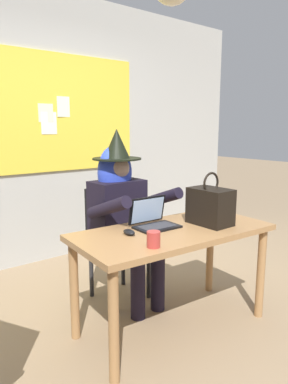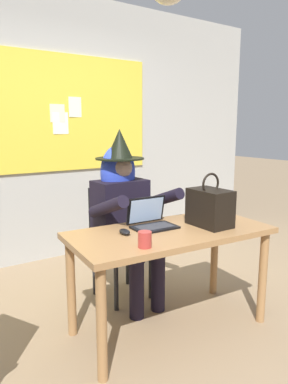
{
  "view_description": "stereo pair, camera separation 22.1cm",
  "coord_description": "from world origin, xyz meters",
  "px_view_note": "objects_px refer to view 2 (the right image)",
  "views": [
    {
      "loc": [
        -1.38,
        -1.66,
        1.42
      ],
      "look_at": [
        0.23,
        0.35,
        0.94
      ],
      "focal_mm": 33.34,
      "sensor_mm": 36.0,
      "label": 1
    },
    {
      "loc": [
        -1.21,
        -1.79,
        1.42
      ],
      "look_at": [
        0.23,
        0.35,
        0.94
      ],
      "focal_mm": 33.34,
      "sensor_mm": 36.0,
      "label": 2
    }
  ],
  "objects_px": {
    "desk_main": "(171,244)",
    "chair_at_desk": "(117,234)",
    "person_costumed": "(124,205)",
    "handbag": "(210,207)",
    "laptop": "(151,220)",
    "coffee_mug": "(145,239)",
    "computer_mouse": "(125,232)"
  },
  "relations": [
    {
      "from": "computer_mouse",
      "to": "handbag",
      "type": "distance_m",
      "value": 0.64
    },
    {
      "from": "person_costumed",
      "to": "handbag",
      "type": "relative_size",
      "value": 3.7
    },
    {
      "from": "computer_mouse",
      "to": "laptop",
      "type": "bearing_deg",
      "value": 15.0
    },
    {
      "from": "person_costumed",
      "to": "laptop",
      "type": "bearing_deg",
      "value": -6.39
    },
    {
      "from": "laptop",
      "to": "coffee_mug",
      "type": "distance_m",
      "value": 0.43
    },
    {
      "from": "laptop",
      "to": "coffee_mug",
      "type": "height_order",
      "value": "laptop"
    },
    {
      "from": "desk_main",
      "to": "handbag",
      "type": "distance_m",
      "value": 0.38
    },
    {
      "from": "coffee_mug",
      "to": "handbag",
      "type": "bearing_deg",
      "value": 11.16
    },
    {
      "from": "chair_at_desk",
      "to": "computer_mouse",
      "type": "xyz_separation_m",
      "value": [
        -0.27,
        -0.59,
        0.22
      ]
    },
    {
      "from": "chair_at_desk",
      "to": "laptop",
      "type": "distance_m",
      "value": 0.6
    },
    {
      "from": "desk_main",
      "to": "person_costumed",
      "type": "distance_m",
      "value": 0.59
    },
    {
      "from": "laptop",
      "to": "computer_mouse",
      "type": "distance_m",
      "value": 0.25
    },
    {
      "from": "desk_main",
      "to": "person_costumed",
      "type": "height_order",
      "value": "person_costumed"
    },
    {
      "from": "computer_mouse",
      "to": "handbag",
      "type": "xyz_separation_m",
      "value": [
        0.6,
        -0.16,
        0.12
      ]
    },
    {
      "from": "laptop",
      "to": "handbag",
      "type": "distance_m",
      "value": 0.42
    },
    {
      "from": "coffee_mug",
      "to": "desk_main",
      "type": "bearing_deg",
      "value": 29.4
    },
    {
      "from": "person_costumed",
      "to": "computer_mouse",
      "type": "bearing_deg",
      "value": -32.46
    },
    {
      "from": "desk_main",
      "to": "coffee_mug",
      "type": "xyz_separation_m",
      "value": [
        -0.34,
        -0.19,
        0.15
      ]
    },
    {
      "from": "desk_main",
      "to": "chair_at_desk",
      "type": "xyz_separation_m",
      "value": [
        -0.04,
        0.68,
        -0.1
      ]
    },
    {
      "from": "person_costumed",
      "to": "coffee_mug",
      "type": "bearing_deg",
      "value": -24.21
    },
    {
      "from": "person_costumed",
      "to": "computer_mouse",
      "type": "xyz_separation_m",
      "value": [
        -0.28,
        -0.47,
        -0.06
      ]
    },
    {
      "from": "chair_at_desk",
      "to": "coffee_mug",
      "type": "distance_m",
      "value": 0.96
    },
    {
      "from": "desk_main",
      "to": "handbag",
      "type": "bearing_deg",
      "value": -13.04
    },
    {
      "from": "computer_mouse",
      "to": "coffee_mug",
      "type": "xyz_separation_m",
      "value": [
        -0.03,
        -0.28,
        0.03
      ]
    },
    {
      "from": "chair_at_desk",
      "to": "handbag",
      "type": "relative_size",
      "value": 2.43
    },
    {
      "from": "chair_at_desk",
      "to": "coffee_mug",
      "type": "xyz_separation_m",
      "value": [
        -0.31,
        -0.88,
        0.25
      ]
    },
    {
      "from": "desk_main",
      "to": "handbag",
      "type": "xyz_separation_m",
      "value": [
        0.29,
        -0.07,
        0.23
      ]
    },
    {
      "from": "chair_at_desk",
      "to": "handbag",
      "type": "xyz_separation_m",
      "value": [
        0.33,
        -0.75,
        0.34
      ]
    },
    {
      "from": "chair_at_desk",
      "to": "laptop",
      "type": "bearing_deg",
      "value": -6.04
    },
    {
      "from": "person_costumed",
      "to": "coffee_mug",
      "type": "distance_m",
      "value": 0.82
    },
    {
      "from": "chair_at_desk",
      "to": "laptop",
      "type": "height_order",
      "value": "laptop"
    },
    {
      "from": "desk_main",
      "to": "coffee_mug",
      "type": "relative_size",
      "value": 14.94
    }
  ]
}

